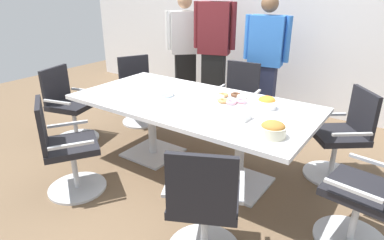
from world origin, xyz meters
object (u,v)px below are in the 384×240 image
Objects in this scene: office_chair_3 at (66,152)px; snack_bowl_pretzels at (273,129)px; napkin_pile at (240,115)px; conference_table at (192,113)px; office_chair_0 at (237,103)px; office_chair_2 at (69,109)px; snack_bowl_chips_orange at (267,102)px; office_chair_4 at (204,210)px; office_chair_1 at (139,94)px; person_standing_2 at (265,60)px; donut_platter at (231,99)px; plate_stack at (165,93)px; office_chair_6 at (342,140)px; person_standing_1 at (214,47)px; person_standing_0 at (185,48)px; office_chair_5 at (368,199)px.

office_chair_3 reaches higher than snack_bowl_pretzels.
snack_bowl_pretzels is 0.41m from napkin_pile.
conference_table is at bearing 161.81° from snack_bowl_pretzels.
office_chair_0 reaches higher than snack_bowl_pretzels.
office_chair_2 is 2.42m from snack_bowl_chips_orange.
office_chair_3 is 1.48m from office_chair_4.
office_chair_1 and office_chair_2 have the same top height.
person_standing_2 is 4.89× the size of donut_platter.
plate_stack is 0.95m from napkin_pile.
napkin_pile is (0.60, -0.14, 0.16)m from conference_table.
snack_bowl_pretzels is at bearing 119.71° from office_chair_0.
plate_stack is (-0.64, -0.25, 0.01)m from donut_platter.
office_chair_3 is (0.95, -0.73, 0.00)m from office_chair_2.
conference_table is 2.64× the size of office_chair_1.
office_chair_2 is at bearing 179.13° from snack_bowl_pretzels.
person_standing_2 is at bearing 123.23° from office_chair_2.
office_chair_3 is at bearing -146.42° from napkin_pile.
office_chair_0 is 1.00× the size of office_chair_6.
office_chair_0 is 1.00× the size of office_chair_1.
office_chair_1 is 2.67m from office_chair_6.
person_standing_1 reaches higher than office_chair_1.
conference_table is 2.64× the size of office_chair_2.
office_chair_0 reaches higher than napkin_pile.
snack_bowl_chips_orange is at bearing 99.70° from person_standing_0.
office_chair_0 is 1.00× the size of office_chair_4.
napkin_pile is at bearing 92.24° from person_standing_0.
plate_stack is at bearing 92.27° from office_chair_5.
plate_stack is at bearing -177.11° from conference_table.
office_chair_2 is 1.39m from plate_stack.
office_chair_0 is 1.49m from person_standing_0.
conference_table is 2.64× the size of office_chair_3.
person_standing_2 reaches higher than office_chair_6.
office_chair_5 reaches higher than plate_stack.
person_standing_2 is at bearing 114.10° from snack_bowl_chips_orange.
office_chair_4 is at bearing -105.44° from snack_bowl_pretzels.
office_chair_6 is at bearing 28.69° from conference_table.
snack_bowl_chips_orange is 1.05m from plate_stack.
office_chair_6 is 4.49× the size of snack_bowl_pretzels.
office_chair_4 is 1.28m from snack_bowl_chips_orange.
office_chair_2 is at bearing 36.75° from person_standing_0.
office_chair_4 is 2.75m from person_standing_2.
napkin_pile is at bearing -51.53° from donut_platter.
office_chair_4 is 0.53× the size of person_standing_2.
person_standing_1 is 10.03× the size of plate_stack.
office_chair_2 is (-0.28, -0.93, 0.00)m from office_chair_1.
office_chair_6 is 0.48× the size of person_standing_1.
person_standing_0 is at bearing 65.18° from office_chair_5.
office_chair_6 is at bearing 73.08° from office_chair_3.
person_standing_2 is (0.76, 0.08, -0.10)m from person_standing_1.
person_standing_2 reaches higher than office_chair_4.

